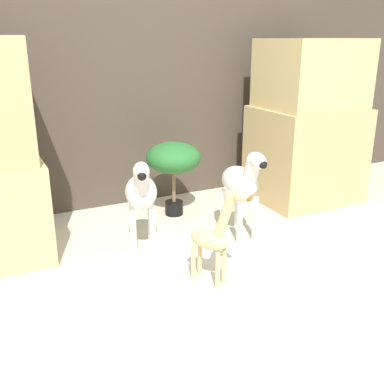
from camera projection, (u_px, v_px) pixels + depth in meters
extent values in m
plane|color=beige|center=(233.00, 282.00, 2.59)|extent=(14.00, 14.00, 0.00)
cube|color=#473D33|center=(135.00, 69.00, 3.56)|extent=(6.40, 0.08, 2.20)
cube|color=tan|center=(305.00, 154.00, 3.82)|extent=(0.82, 0.69, 0.79)
cube|color=#D1B775|center=(312.00, 74.00, 3.60)|extent=(0.75, 0.63, 0.54)
cylinder|color=white|center=(255.00, 219.00, 3.08)|extent=(0.04, 0.04, 0.31)
cylinder|color=white|center=(240.00, 222.00, 3.03)|extent=(0.04, 0.04, 0.31)
cylinder|color=white|center=(237.00, 207.00, 3.29)|extent=(0.04, 0.04, 0.31)
cylinder|color=white|center=(222.00, 210.00, 3.24)|extent=(0.04, 0.04, 0.31)
ellipsoid|color=white|center=(239.00, 181.00, 3.08)|extent=(0.21, 0.35, 0.20)
cylinder|color=white|center=(252.00, 170.00, 2.91)|extent=(0.10, 0.15, 0.19)
ellipsoid|color=white|center=(257.00, 161.00, 2.85)|extent=(0.10, 0.18, 0.11)
sphere|color=black|center=(263.00, 165.00, 2.78)|extent=(0.05, 0.05, 0.05)
cube|color=black|center=(252.00, 169.00, 2.91)|extent=(0.03, 0.08, 0.15)
cylinder|color=white|center=(153.00, 234.00, 2.84)|extent=(0.04, 0.04, 0.31)
cylinder|color=white|center=(134.00, 235.00, 2.83)|extent=(0.04, 0.04, 0.31)
cylinder|color=white|center=(151.00, 219.00, 3.07)|extent=(0.04, 0.04, 0.31)
cylinder|color=white|center=(133.00, 220.00, 3.05)|extent=(0.04, 0.04, 0.31)
ellipsoid|color=white|center=(141.00, 192.00, 2.87)|extent=(0.30, 0.39, 0.20)
cylinder|color=white|center=(141.00, 181.00, 2.69)|extent=(0.13, 0.17, 0.19)
ellipsoid|color=white|center=(141.00, 171.00, 2.62)|extent=(0.14, 0.20, 0.11)
sphere|color=black|center=(142.00, 176.00, 2.55)|extent=(0.05, 0.05, 0.05)
cube|color=black|center=(141.00, 180.00, 2.69)|extent=(0.05, 0.08, 0.15)
cylinder|color=#E0C184|center=(224.00, 266.00, 2.54)|extent=(0.03, 0.03, 0.22)
cylinder|color=#E0C184|center=(218.00, 271.00, 2.49)|extent=(0.03, 0.03, 0.22)
cylinder|color=#E0C184|center=(200.00, 258.00, 2.63)|extent=(0.03, 0.03, 0.22)
cylinder|color=#E0C184|center=(193.00, 263.00, 2.58)|extent=(0.03, 0.03, 0.22)
ellipsoid|color=#E0C184|center=(209.00, 239.00, 2.51)|extent=(0.21, 0.26, 0.11)
cylinder|color=#E0C184|center=(225.00, 216.00, 2.40)|extent=(0.12, 0.15, 0.30)
ellipsoid|color=#E0C184|center=(241.00, 196.00, 2.30)|extent=(0.10, 0.12, 0.06)
sphere|color=brown|center=(248.00, 199.00, 2.28)|extent=(0.03, 0.03, 0.03)
cylinder|color=black|center=(174.00, 208.00, 3.56)|extent=(0.14, 0.14, 0.11)
cylinder|color=brown|center=(174.00, 187.00, 3.50)|extent=(0.03, 0.03, 0.24)
ellipsoid|color=#286B2D|center=(173.00, 157.00, 3.43)|extent=(0.42, 0.42, 0.23)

